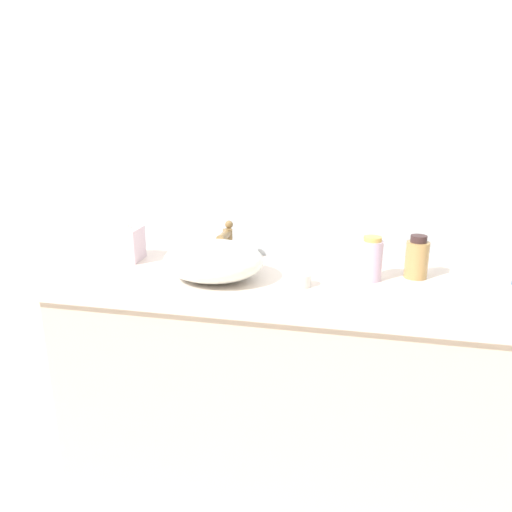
{
  "coord_description": "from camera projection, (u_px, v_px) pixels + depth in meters",
  "views": [
    {
      "loc": [
        0.19,
        -0.97,
        1.34
      ],
      "look_at": [
        -0.11,
        0.41,
        0.93
      ],
      "focal_mm": 32.79,
      "sensor_mm": 36.0,
      "label": 1
    }
  ],
  "objects": [
    {
      "name": "candle_jar",
      "position": [
        301.0,
        280.0,
        1.43
      ],
      "size": [
        0.06,
        0.06,
        0.04
      ],
      "primitive_type": "cylinder",
      "color": "silver",
      "rests_on": "vanity_counter"
    },
    {
      "name": "tissue_box",
      "position": [
        125.0,
        242.0,
        1.68
      ],
      "size": [
        0.12,
        0.12,
        0.16
      ],
      "color": "silver",
      "rests_on": "vanity_counter"
    },
    {
      "name": "lotion_bottle",
      "position": [
        417.0,
        258.0,
        1.5
      ],
      "size": [
        0.07,
        0.07,
        0.14
      ],
      "color": "#AA854E",
      "rests_on": "vanity_counter"
    },
    {
      "name": "perfume_bottle",
      "position": [
        371.0,
        259.0,
        1.47
      ],
      "size": [
        0.07,
        0.07,
        0.14
      ],
      "color": "#C1A8C7",
      "rests_on": "vanity_counter"
    },
    {
      "name": "sink_basin",
      "position": [
        213.0,
        260.0,
        1.48
      ],
      "size": [
        0.32,
        0.28,
        0.12
      ],
      "primitive_type": "ellipsoid",
      "color": "white",
      "rests_on": "vanity_counter"
    },
    {
      "name": "faucet",
      "position": [
        227.0,
        241.0,
        1.62
      ],
      "size": [
        0.03,
        0.13,
        0.15
      ],
      "color": "olive",
      "rests_on": "vanity_counter"
    },
    {
      "name": "wall_mirror_panel",
      "position": [
        312.0,
        111.0,
        1.58
      ],
      "size": [
        1.5,
        0.01,
        1.04
      ],
      "primitive_type": "cube",
      "color": "#B2BCC6",
      "rests_on": "vanity_counter"
    },
    {
      "name": "vanity_counter",
      "position": [
        295.0,
        397.0,
        1.6
      ],
      "size": [
        1.56,
        0.53,
        0.85
      ],
      "color": "beige",
      "rests_on": "ground"
    },
    {
      "name": "bathroom_wall_rear",
      "position": [
        307.0,
        130.0,
        1.64
      ],
      "size": [
        6.0,
        0.06,
        2.6
      ],
      "primitive_type": "cube",
      "color": "silver",
      "rests_on": "ground"
    }
  ]
}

